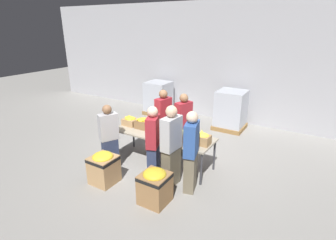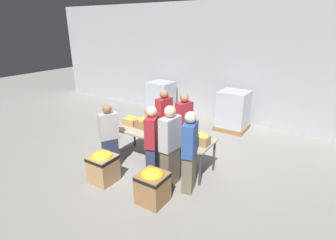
# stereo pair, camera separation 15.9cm
# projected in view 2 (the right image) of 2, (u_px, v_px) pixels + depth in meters

# --- Properties ---
(ground_plane) EXTENTS (30.00, 30.00, 0.00)m
(ground_plane) POSITION_uv_depth(u_px,v_px,m) (163.00, 163.00, 6.49)
(ground_plane) COLOR gray
(wall_back) EXTENTS (16.00, 0.08, 4.00)m
(wall_back) POSITION_uv_depth(u_px,v_px,m) (226.00, 63.00, 8.87)
(wall_back) COLOR #A8A8AD
(wall_back) RESTS_ON ground_plane
(sorting_table) EXTENTS (2.49, 0.86, 0.79)m
(sorting_table) POSITION_uv_depth(u_px,v_px,m) (162.00, 136.00, 6.23)
(sorting_table) COLOR #9E937F
(sorting_table) RESTS_ON ground_plane
(banana_box_0) EXTENTS (0.37, 0.31, 0.24)m
(banana_box_0) POSITION_uv_depth(u_px,v_px,m) (131.00, 120.00, 6.74)
(banana_box_0) COLOR tan
(banana_box_0) RESTS_ON sorting_table
(banana_box_1) EXTENTS (0.37, 0.33, 0.28)m
(banana_box_1) POSITION_uv_depth(u_px,v_px,m) (144.00, 123.00, 6.52)
(banana_box_1) COLOR olive
(banana_box_1) RESTS_ON sorting_table
(banana_box_2) EXTENTS (0.37, 0.33, 0.25)m
(banana_box_2) POSITION_uv_depth(u_px,v_px,m) (157.00, 127.00, 6.31)
(banana_box_2) COLOR tan
(banana_box_2) RESTS_ON sorting_table
(banana_box_3) EXTENTS (0.37, 0.29, 0.30)m
(banana_box_3) POSITION_uv_depth(u_px,v_px,m) (168.00, 131.00, 6.00)
(banana_box_3) COLOR olive
(banana_box_3) RESTS_ON sorting_table
(banana_box_4) EXTENTS (0.37, 0.29, 0.25)m
(banana_box_4) POSITION_uv_depth(u_px,v_px,m) (185.00, 136.00, 5.77)
(banana_box_4) COLOR tan
(banana_box_4) RESTS_ON sorting_table
(banana_box_5) EXTENTS (0.37, 0.29, 0.28)m
(banana_box_5) POSITION_uv_depth(u_px,v_px,m) (201.00, 139.00, 5.61)
(banana_box_5) COLOR #A37A4C
(banana_box_5) RESTS_ON sorting_table
(volunteer_0) EXTENTS (0.34, 0.48, 1.63)m
(volunteer_0) POSITION_uv_depth(u_px,v_px,m) (184.00, 125.00, 6.70)
(volunteer_0) COLOR #6B604C
(volunteer_0) RESTS_ON ground_plane
(volunteer_1) EXTENTS (0.34, 0.50, 1.70)m
(volunteer_1) POSITION_uv_depth(u_px,v_px,m) (189.00, 153.00, 5.16)
(volunteer_1) COLOR #6B604C
(volunteer_1) RESTS_ON ground_plane
(volunteer_2) EXTENTS (0.30, 0.48, 1.67)m
(volunteer_2) POSITION_uv_depth(u_px,v_px,m) (164.00, 120.00, 6.96)
(volunteer_2) COLOR #6B604C
(volunteer_2) RESTS_ON ground_plane
(volunteer_3) EXTENTS (0.37, 0.50, 1.67)m
(volunteer_3) POSITION_uv_depth(u_px,v_px,m) (152.00, 144.00, 5.58)
(volunteer_3) COLOR #2D3856
(volunteer_3) RESTS_ON ground_plane
(volunteer_4) EXTENTS (0.38, 0.47, 1.57)m
(volunteer_4) POSITION_uv_depth(u_px,v_px,m) (109.00, 137.00, 6.05)
(volunteer_4) COLOR #2D3856
(volunteer_4) RESTS_ON ground_plane
(volunteer_5) EXTENTS (0.27, 0.49, 1.76)m
(volunteer_5) POSITION_uv_depth(u_px,v_px,m) (170.00, 147.00, 5.34)
(volunteer_5) COLOR #6B604C
(volunteer_5) RESTS_ON ground_plane
(donation_bin_0) EXTENTS (0.52, 0.52, 0.71)m
(donation_bin_0) POSITION_uv_depth(u_px,v_px,m) (103.00, 166.00, 5.62)
(donation_bin_0) COLOR tan
(donation_bin_0) RESTS_ON ground_plane
(donation_bin_1) EXTENTS (0.52, 0.52, 0.70)m
(donation_bin_1) POSITION_uv_depth(u_px,v_px,m) (153.00, 185.00, 4.95)
(donation_bin_1) COLOR olive
(donation_bin_1) RESTS_ON ground_plane
(pallet_stack_0) EXTENTS (0.95, 0.95, 1.26)m
(pallet_stack_0) POSITION_uv_depth(u_px,v_px,m) (233.00, 111.00, 8.40)
(pallet_stack_0) COLOR olive
(pallet_stack_0) RESTS_ON ground_plane
(pallet_stack_1) EXTENTS (0.92, 0.92, 1.22)m
(pallet_stack_1) POSITION_uv_depth(u_px,v_px,m) (161.00, 98.00, 9.93)
(pallet_stack_1) COLOR olive
(pallet_stack_1) RESTS_ON ground_plane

